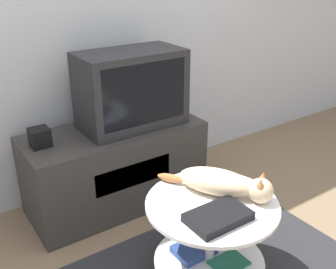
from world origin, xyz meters
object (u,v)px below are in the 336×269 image
(tv, at_px, (131,89))
(dvd_box, at_px, (218,217))
(speaker, at_px, (40,137))
(cat, at_px, (223,183))

(tv, distance_m, dvd_box, 1.07)
(speaker, relative_size, cat, 0.21)
(tv, relative_size, dvd_box, 2.35)
(speaker, distance_m, dvd_box, 1.13)
(speaker, height_order, dvd_box, speaker)
(dvd_box, bearing_deg, speaker, 112.64)
(tv, distance_m, speaker, 0.62)
(dvd_box, bearing_deg, cat, 43.73)
(dvd_box, relative_size, cat, 0.54)
(tv, height_order, cat, tv)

